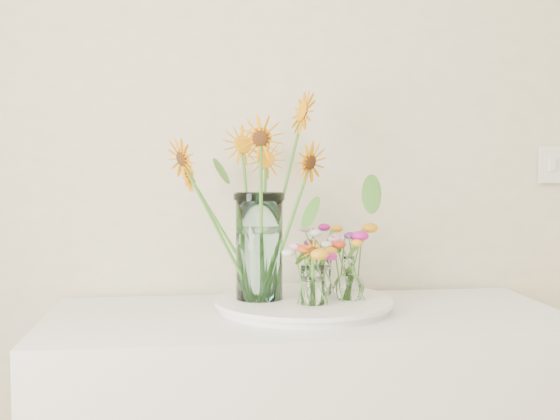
{
  "coord_description": "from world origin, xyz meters",
  "views": [
    {
      "loc": [
        -0.77,
        0.08,
        1.31
      ],
      "look_at": [
        -0.54,
        1.97,
        1.18
      ],
      "focal_mm": 45.0,
      "sensor_mm": 36.0,
      "label": 1
    }
  ],
  "objects": [
    {
      "name": "mason_jar",
      "position": [
        -0.6,
        2.0,
        1.08
      ],
      "size": [
        0.13,
        0.13,
        0.3
      ],
      "primitive_type": "cylinder",
      "rotation": [
        0.0,
        0.0,
        0.04
      ],
      "color": "#AFE3E3",
      "rests_on": "tray"
    },
    {
      "name": "wildflower_posy_a",
      "position": [
        -0.46,
        1.9,
        1.02
      ],
      "size": [
        0.2,
        0.2,
        0.2
      ],
      "primitive_type": null,
      "color": "orange",
      "rests_on": "tray"
    },
    {
      "name": "small_vase_c",
      "position": [
        -0.42,
        2.05,
        0.99
      ],
      "size": [
        0.09,
        0.09,
        0.12
      ],
      "primitive_type": "cylinder",
      "rotation": [
        0.0,
        0.0,
        -0.32
      ],
      "color": "white",
      "rests_on": "tray"
    },
    {
      "name": "tray",
      "position": [
        -0.47,
        1.98,
        0.91
      ],
      "size": [
        0.47,
        0.47,
        0.02
      ],
      "primitive_type": "cylinder",
      "color": "white",
      "rests_on": "counter"
    },
    {
      "name": "small_vase_b",
      "position": [
        -0.35,
        1.96,
        0.99
      ],
      "size": [
        0.1,
        0.1,
        0.12
      ],
      "primitive_type": null,
      "rotation": [
        0.0,
        0.0,
        -0.25
      ],
      "color": "white",
      "rests_on": "tray"
    },
    {
      "name": "wildflower_posy_b",
      "position": [
        -0.35,
        1.96,
        1.03
      ],
      "size": [
        0.19,
        0.19,
        0.21
      ],
      "primitive_type": null,
      "color": "orange",
      "rests_on": "tray"
    },
    {
      "name": "small_vase_a",
      "position": [
        -0.46,
        1.9,
        0.98
      ],
      "size": [
        0.07,
        0.07,
        0.11
      ],
      "primitive_type": "cylinder",
      "rotation": [
        0.0,
        0.0,
        0.08
      ],
      "color": "white",
      "rests_on": "tray"
    },
    {
      "name": "wildflower_posy_c",
      "position": [
        -0.42,
        2.05,
        1.03
      ],
      "size": [
        0.19,
        0.19,
        0.21
      ],
      "primitive_type": null,
      "color": "orange",
      "rests_on": "tray"
    },
    {
      "name": "sunflower_bouquet",
      "position": [
        -0.6,
        2.0,
        1.22
      ],
      "size": [
        0.76,
        0.76,
        0.59
      ],
      "primitive_type": null,
      "rotation": [
        0.0,
        0.0,
        0.04
      ],
      "color": "orange",
      "rests_on": "tray"
    }
  ]
}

